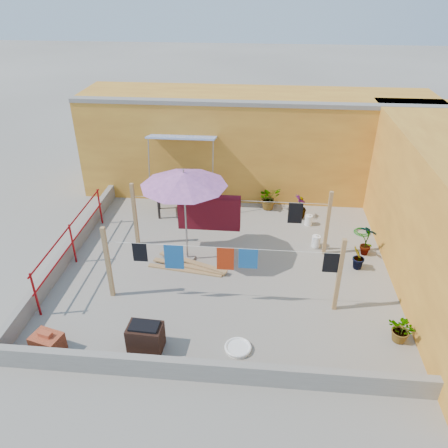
{
  "coord_description": "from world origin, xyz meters",
  "views": [
    {
      "loc": [
        0.78,
        -9.0,
        6.43
      ],
      "look_at": [
        -0.09,
        0.3,
        1.04
      ],
      "focal_mm": 35.0,
      "sensor_mm": 36.0,
      "label": 1
    }
  ],
  "objects_px": {
    "outdoor_table": "(181,193)",
    "green_hose": "(362,232)",
    "brick_stack": "(48,343)",
    "water_jug_a": "(316,241)",
    "white_basin": "(238,348)",
    "patio_umbrella": "(184,179)",
    "water_jug_b": "(309,220)",
    "plant_back_a": "(269,198)",
    "brazier": "(146,337)"
  },
  "relations": [
    {
      "from": "patio_umbrella",
      "to": "outdoor_table",
      "type": "relative_size",
      "value": 1.49
    },
    {
      "from": "brazier",
      "to": "plant_back_a",
      "type": "height_order",
      "value": "plant_back_a"
    },
    {
      "from": "outdoor_table",
      "to": "green_hose",
      "type": "height_order",
      "value": "outdoor_table"
    },
    {
      "from": "brick_stack",
      "to": "patio_umbrella",
      "type": "bearing_deg",
      "value": 57.53
    },
    {
      "from": "brick_stack",
      "to": "green_hose",
      "type": "xyz_separation_m",
      "value": [
        6.89,
        5.16,
        -0.18
      ]
    },
    {
      "from": "patio_umbrella",
      "to": "water_jug_a",
      "type": "bearing_deg",
      "value": 15.31
    },
    {
      "from": "water_jug_b",
      "to": "water_jug_a",
      "type": "bearing_deg",
      "value": -84.37
    },
    {
      "from": "green_hose",
      "to": "white_basin",
      "type": "bearing_deg",
      "value": -124.07
    },
    {
      "from": "brick_stack",
      "to": "plant_back_a",
      "type": "height_order",
      "value": "plant_back_a"
    },
    {
      "from": "patio_umbrella",
      "to": "plant_back_a",
      "type": "bearing_deg",
      "value": 55.41
    },
    {
      "from": "white_basin",
      "to": "green_hose",
      "type": "bearing_deg",
      "value": 55.93
    },
    {
      "from": "brick_stack",
      "to": "plant_back_a",
      "type": "xyz_separation_m",
      "value": [
        4.23,
        6.4,
        0.15
      ]
    },
    {
      "from": "water_jug_a",
      "to": "green_hose",
      "type": "bearing_deg",
      "value": 31.43
    },
    {
      "from": "white_basin",
      "to": "water_jug_b",
      "type": "distance_m",
      "value": 5.37
    },
    {
      "from": "water_jug_a",
      "to": "plant_back_a",
      "type": "bearing_deg",
      "value": 121.57
    },
    {
      "from": "outdoor_table",
      "to": "green_hose",
      "type": "bearing_deg",
      "value": -7.93
    },
    {
      "from": "outdoor_table",
      "to": "water_jug_a",
      "type": "height_order",
      "value": "outdoor_table"
    },
    {
      "from": "water_jug_b",
      "to": "green_hose",
      "type": "height_order",
      "value": "water_jug_b"
    },
    {
      "from": "patio_umbrella",
      "to": "brick_stack",
      "type": "relative_size",
      "value": 3.88
    },
    {
      "from": "water_jug_a",
      "to": "green_hose",
      "type": "height_order",
      "value": "water_jug_a"
    },
    {
      "from": "patio_umbrella",
      "to": "green_hose",
      "type": "distance_m",
      "value": 5.51
    },
    {
      "from": "patio_umbrella",
      "to": "outdoor_table",
      "type": "height_order",
      "value": "patio_umbrella"
    },
    {
      "from": "brazier",
      "to": "water_jug_a",
      "type": "bearing_deg",
      "value": 48.05
    },
    {
      "from": "water_jug_a",
      "to": "plant_back_a",
      "type": "xyz_separation_m",
      "value": [
        -1.28,
        2.08,
        0.21
      ]
    },
    {
      "from": "water_jug_a",
      "to": "white_basin",
      "type": "bearing_deg",
      "value": -115.16
    },
    {
      "from": "patio_umbrella",
      "to": "water_jug_a",
      "type": "xyz_separation_m",
      "value": [
        3.35,
        0.92,
        -2.08
      ]
    },
    {
      "from": "patio_umbrella",
      "to": "brazier",
      "type": "relative_size",
      "value": 3.66
    },
    {
      "from": "brick_stack",
      "to": "brazier",
      "type": "height_order",
      "value": "brazier"
    },
    {
      "from": "plant_back_a",
      "to": "white_basin",
      "type": "bearing_deg",
      "value": -95.37
    },
    {
      "from": "brick_stack",
      "to": "brazier",
      "type": "xyz_separation_m",
      "value": [
        1.87,
        0.27,
        0.08
      ]
    },
    {
      "from": "brick_stack",
      "to": "water_jug_a",
      "type": "bearing_deg",
      "value": 38.07
    },
    {
      "from": "patio_umbrella",
      "to": "outdoor_table",
      "type": "xyz_separation_m",
      "value": [
        -0.6,
        2.5,
        -1.58
      ]
    },
    {
      "from": "patio_umbrella",
      "to": "brazier",
      "type": "xyz_separation_m",
      "value": [
        -0.29,
        -3.13,
        -1.95
      ]
    },
    {
      "from": "plant_back_a",
      "to": "brazier",
      "type": "bearing_deg",
      "value": -111.05
    },
    {
      "from": "patio_umbrella",
      "to": "water_jug_b",
      "type": "bearing_deg",
      "value": 32.7
    },
    {
      "from": "brick_stack",
      "to": "water_jug_a",
      "type": "height_order",
      "value": "brick_stack"
    },
    {
      "from": "water_jug_a",
      "to": "water_jug_b",
      "type": "distance_m",
      "value": 1.17
    },
    {
      "from": "brazier",
      "to": "outdoor_table",
      "type": "bearing_deg",
      "value": 93.14
    },
    {
      "from": "green_hose",
      "to": "plant_back_a",
      "type": "distance_m",
      "value": 2.96
    },
    {
      "from": "brick_stack",
      "to": "white_basin",
      "type": "bearing_deg",
      "value": 6.06
    },
    {
      "from": "outdoor_table",
      "to": "water_jug_a",
      "type": "xyz_separation_m",
      "value": [
        3.95,
        -1.59,
        -0.5
      ]
    },
    {
      "from": "plant_back_a",
      "to": "water_jug_b",
      "type": "bearing_deg",
      "value": -38.38
    },
    {
      "from": "white_basin",
      "to": "water_jug_b",
      "type": "xyz_separation_m",
      "value": [
        1.73,
        5.09,
        0.11
      ]
    },
    {
      "from": "patio_umbrella",
      "to": "white_basin",
      "type": "relative_size",
      "value": 4.72
    },
    {
      "from": "white_basin",
      "to": "brazier",
      "type": "bearing_deg",
      "value": -176.08
    },
    {
      "from": "white_basin",
      "to": "water_jug_a",
      "type": "height_order",
      "value": "water_jug_a"
    },
    {
      "from": "patio_umbrella",
      "to": "water_jug_b",
      "type": "relative_size",
      "value": 7.25
    },
    {
      "from": "green_hose",
      "to": "water_jug_a",
      "type": "bearing_deg",
      "value": -148.57
    },
    {
      "from": "water_jug_a",
      "to": "water_jug_b",
      "type": "xyz_separation_m",
      "value": [
        -0.11,
        1.16,
        -0.01
      ]
    },
    {
      "from": "outdoor_table",
      "to": "brick_stack",
      "type": "relative_size",
      "value": 2.61
    }
  ]
}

